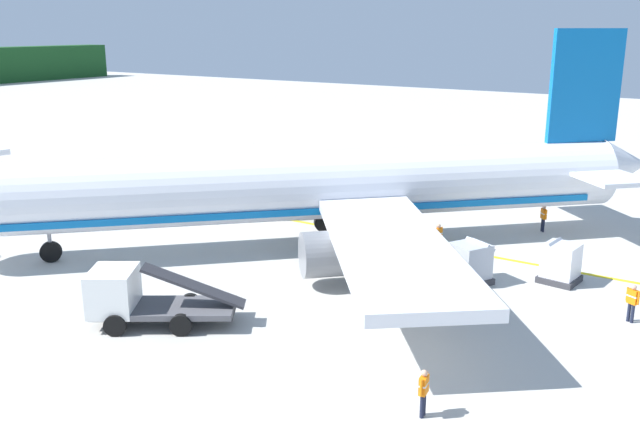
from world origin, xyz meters
name	(u,v)px	position (x,y,z in m)	size (l,w,h in m)	color
airliner_foreground	(316,187)	(21.89, 17.28, 3.39)	(32.05, 32.31, 11.90)	silver
service_truck_baggage	(138,298)	(8.89, 17.54, 1.18)	(5.06, 6.12, 2.59)	white
cargo_container_near	(560,263)	(23.49, 4.23, 0.97)	(1.91, 1.91, 2.04)	#333338
cargo_container_mid	(470,263)	(21.05, 7.83, 0.98)	(2.35, 2.35, 2.08)	#333338
crew_marshaller	(632,300)	(20.30, 0.46, 0.98)	(0.42, 0.57, 1.67)	#191E33
crew_loader_left	(424,389)	(8.89, 4.67, 0.96)	(0.63, 0.28, 1.63)	#191E33
crew_loader_right	(544,216)	(31.59, 7.29, 0.96)	(0.50, 0.47, 1.63)	#191E33
crew_supervisor	(438,237)	(24.01, 10.81, 1.04)	(0.60, 0.36, 1.76)	#191E33
apron_guide_line	(417,243)	(25.36, 12.69, 0.01)	(0.30, 60.00, 0.01)	yellow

